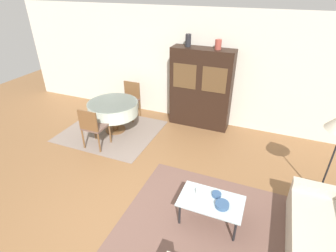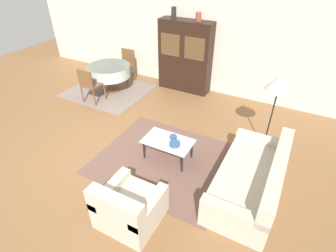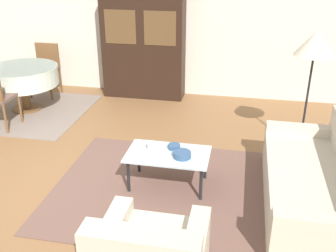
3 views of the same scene
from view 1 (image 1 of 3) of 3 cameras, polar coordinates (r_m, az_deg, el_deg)
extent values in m
plane|color=brown|center=(4.32, -10.08, -19.27)|extent=(14.00, 14.00, 0.00)
cube|color=beige|center=(6.47, 5.98, 12.49)|extent=(10.00, 0.06, 2.70)
cube|color=brown|center=(4.23, 8.36, -20.35)|extent=(2.50, 2.15, 0.01)
cube|color=gray|center=(6.47, -12.20, -1.06)|extent=(2.16, 1.90, 0.01)
cube|color=beige|center=(4.64, 31.35, -11.89)|extent=(0.94, 0.16, 0.12)
cylinder|color=black|center=(4.06, 2.53, -18.52)|extent=(0.04, 0.04, 0.38)
cylinder|color=black|center=(3.97, 14.35, -21.28)|extent=(0.04, 0.04, 0.38)
cylinder|color=black|center=(4.36, 4.57, -14.51)|extent=(0.04, 0.04, 0.38)
cylinder|color=black|center=(4.27, 15.37, -16.90)|extent=(0.04, 0.04, 0.38)
cube|color=silver|center=(4.00, 9.37, -15.82)|extent=(0.93, 0.56, 0.02)
cube|color=black|center=(6.30, 7.17, 8.05)|extent=(1.43, 0.43, 1.89)
cube|color=brown|center=(6.08, 3.62, 10.76)|extent=(0.54, 0.01, 0.57)
cube|color=brown|center=(5.91, 10.02, 9.81)|extent=(0.54, 0.01, 0.57)
cylinder|color=brown|center=(6.48, -11.35, -0.73)|extent=(0.48, 0.48, 0.03)
cylinder|color=brown|center=(6.38, -11.52, 0.83)|extent=(0.14, 0.14, 0.43)
cylinder|color=beige|center=(6.22, -11.85, 3.79)|extent=(1.15, 1.15, 0.30)
cylinder|color=beige|center=(6.17, -11.98, 4.92)|extent=(1.16, 1.16, 0.03)
cylinder|color=brown|center=(6.13, -15.67, -0.87)|extent=(0.04, 0.04, 0.45)
cylinder|color=brown|center=(5.91, -12.52, -1.63)|extent=(0.04, 0.04, 0.45)
cylinder|color=brown|center=(5.87, -17.96, -2.70)|extent=(0.04, 0.04, 0.45)
cylinder|color=brown|center=(5.64, -14.76, -3.58)|extent=(0.04, 0.04, 0.45)
cube|color=brown|center=(5.76, -15.55, -0.08)|extent=(0.44, 0.44, 0.04)
cube|color=brown|center=(5.52, -17.07, 1.09)|extent=(0.44, 0.04, 0.43)
cylinder|color=brown|center=(6.66, -7.72, 2.55)|extent=(0.04, 0.04, 0.45)
cylinder|color=brown|center=(6.86, -10.68, 3.11)|extent=(0.04, 0.04, 0.45)
cylinder|color=brown|center=(6.98, -6.12, 3.95)|extent=(0.04, 0.04, 0.45)
cylinder|color=brown|center=(7.16, -8.99, 4.45)|extent=(0.04, 0.04, 0.45)
cube|color=brown|center=(6.81, -8.53, 5.40)|extent=(0.44, 0.44, 0.04)
cube|color=brown|center=(6.88, -7.84, 7.82)|extent=(0.44, 0.04, 0.43)
cylinder|color=black|center=(5.24, 29.79, -13.05)|extent=(0.28, 0.28, 0.02)
cylinder|color=black|center=(4.86, 31.71, -7.14)|extent=(0.03, 0.03, 1.30)
cylinder|color=white|center=(4.04, 6.79, -14.01)|extent=(0.10, 0.10, 0.08)
cylinder|color=#33517A|center=(3.91, 11.68, -16.47)|extent=(0.20, 0.20, 0.07)
cylinder|color=#33517A|center=(4.05, 10.50, -14.44)|extent=(0.14, 0.14, 0.05)
cylinder|color=#232328|center=(6.09, 4.42, 18.09)|extent=(0.13, 0.13, 0.27)
cylinder|color=#9E4238|center=(5.93, 10.87, 17.04)|extent=(0.14, 0.14, 0.21)
camera|label=2|loc=(1.49, 135.24, -14.02)|focal=28.00mm
camera|label=3|loc=(1.24, -169.04, -64.01)|focal=42.00mm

